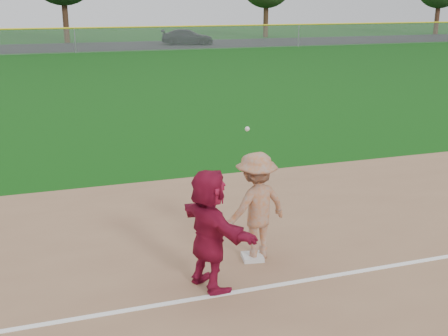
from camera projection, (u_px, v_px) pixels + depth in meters
name	position (u px, v px, depth m)	size (l,w,h in m)	color
ground	(252.00, 266.00, 9.52)	(160.00, 160.00, 0.00)	#0F460D
foul_line	(270.00, 286.00, 8.79)	(60.00, 0.10, 0.01)	white
parking_asphalt	(71.00, 47.00, 51.29)	(120.00, 10.00, 0.01)	black
first_base	(252.00, 257.00, 9.70)	(0.35, 0.35, 0.08)	silver
base_runner	(210.00, 230.00, 8.51)	(1.79, 0.57, 1.93)	maroon
car_right	(187.00, 37.00, 53.78)	(2.02, 4.97, 1.44)	black
first_base_play	(256.00, 206.00, 9.51)	(1.37, 1.02, 2.35)	gray
outfield_fence	(74.00, 28.00, 45.27)	(110.00, 0.12, 110.00)	#999EA0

